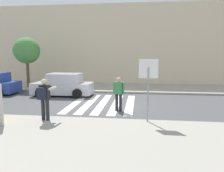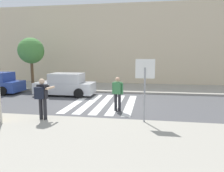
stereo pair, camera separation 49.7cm
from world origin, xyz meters
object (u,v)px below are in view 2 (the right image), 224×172
at_px(parked_car_silver, 66,85).
at_px(street_tree_west, 31,51).
at_px(stop_sign, 145,77).
at_px(photographer_with_backpack, 42,95).
at_px(pedestrian_crossing, 118,92).

xyz_separation_m(parked_car_silver, street_tree_west, (-3.98, 2.63, 2.41)).
relative_size(stop_sign, street_tree_west, 0.62).
distance_m(stop_sign, street_tree_west, 12.75).
distance_m(stop_sign, photographer_with_backpack, 4.29).
bearing_deg(pedestrian_crossing, photographer_with_backpack, -139.26).
bearing_deg(street_tree_west, parked_car_silver, -33.45).
bearing_deg(photographer_with_backpack, parked_car_silver, 102.79).
bearing_deg(parked_car_silver, street_tree_west, 146.55).
bearing_deg(parked_car_silver, stop_sign, -45.71).
height_order(stop_sign, photographer_with_backpack, stop_sign).
distance_m(parked_car_silver, street_tree_west, 5.34).
relative_size(pedestrian_crossing, parked_car_silver, 0.42).
distance_m(stop_sign, parked_car_silver, 8.10).
bearing_deg(stop_sign, pedestrian_crossing, 124.00).
bearing_deg(photographer_with_backpack, pedestrian_crossing, 40.74).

